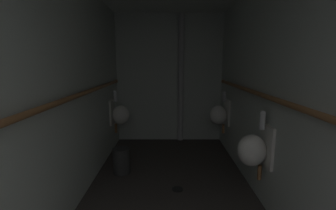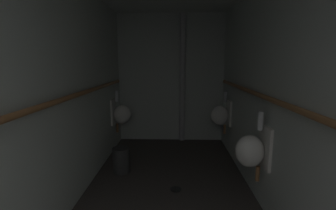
{
  "view_description": "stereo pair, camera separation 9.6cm",
  "coord_description": "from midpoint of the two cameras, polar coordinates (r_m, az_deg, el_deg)",
  "views": [
    {
      "loc": [
        -0.03,
        -0.08,
        1.56
      ],
      "look_at": [
        -0.03,
        3.45,
        0.91
      ],
      "focal_mm": 24.99,
      "sensor_mm": 36.0,
      "label": 1
    },
    {
      "loc": [
        0.07,
        -0.08,
        1.56
      ],
      "look_at": [
        -0.03,
        3.45,
        0.91
      ],
      "focal_mm": 24.99,
      "sensor_mm": 36.0,
      "label": 2
    }
  ],
  "objects": [
    {
      "name": "wall_right",
      "position": [
        2.57,
        23.78,
        2.25
      ],
      "size": [
        0.06,
        4.61,
        2.47
      ],
      "primitive_type": "cube",
      "color": "#B9C2B9",
      "rests_on": "ground"
    },
    {
      "name": "waste_bin",
      "position": [
        3.49,
        -12.03,
        -13.12
      ],
      "size": [
        0.24,
        0.24,
        0.36
      ],
      "primitive_type": "cylinder",
      "color": "#2D2D2D",
      "rests_on": "ground"
    },
    {
      "name": "standpipe_back_wall",
      "position": [
        4.51,
        2.58,
        6.27
      ],
      "size": [
        0.11,
        0.11,
        2.42
      ],
      "primitive_type": "cylinder",
      "color": "#B2B2B2",
      "rests_on": "ground"
    },
    {
      "name": "urinal_right_mid",
      "position": [
        2.64,
        19.28,
        -10.16
      ],
      "size": [
        0.32,
        0.3,
        0.76
      ],
      "color": "silver"
    },
    {
      "name": "urinal_left_mid",
      "position": [
        4.22,
        -12.25,
        -2.15
      ],
      "size": [
        0.32,
        0.3,
        0.76
      ],
      "color": "silver"
    },
    {
      "name": "supply_pipe_right",
      "position": [
        2.52,
        22.09,
        1.85
      ],
      "size": [
        0.06,
        3.84,
        0.06
      ],
      "color": "#936038"
    },
    {
      "name": "urinal_right_far",
      "position": [
        4.18,
        11.87,
        -2.25
      ],
      "size": [
        0.32,
        0.3,
        0.76
      ],
      "color": "silver"
    },
    {
      "name": "floor",
      "position": [
        2.83,
        -0.44,
        -24.04
      ],
      "size": [
        2.17,
        4.61,
        0.08
      ],
      "primitive_type": "cube",
      "color": "#383330",
      "rests_on": "ground"
    },
    {
      "name": "floor_drain",
      "position": [
        3.09,
        1.43,
        -19.79
      ],
      "size": [
        0.14,
        0.14,
        0.01
      ],
      "primitive_type": "cylinder",
      "color": "black",
      "rests_on": "ground"
    },
    {
      "name": "wall_back",
      "position": [
        4.62,
        -0.21,
        6.38
      ],
      "size": [
        2.17,
        0.06,
        2.47
      ],
      "primitive_type": "cube",
      "color": "#B9C2B9",
      "rests_on": "ground"
    },
    {
      "name": "supply_pipe_left",
      "position": [
        2.55,
        -22.7,
        1.93
      ],
      "size": [
        0.06,
        3.85,
        0.06
      ],
      "color": "#936038"
    },
    {
      "name": "wall_left",
      "position": [
        2.59,
        -24.55,
        2.25
      ],
      "size": [
        0.06,
        4.61,
        2.47
      ],
      "primitive_type": "cube",
      "color": "#B9C2B9",
      "rests_on": "ground"
    }
  ]
}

